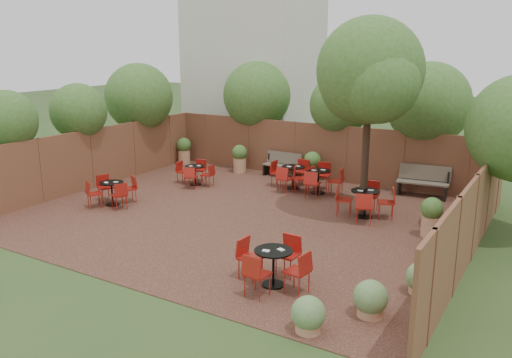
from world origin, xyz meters
The scene contains 13 objects.
ground centered at (0.00, 0.00, 0.00)m, with size 80.00×80.00×0.00m, color #354F23.
courtyard_paving centered at (0.00, 0.00, 0.01)m, with size 12.00×10.00×0.02m, color #341A15.
fence_back centered at (0.00, 5.00, 1.00)m, with size 12.00×0.08×2.00m, color brown.
fence_left centered at (-6.00, 0.00, 1.00)m, with size 0.08×10.00×2.00m, color brown.
fence_right centered at (6.00, 0.00, 1.00)m, with size 0.08×10.00×2.00m, color brown.
neighbour_building centered at (-4.50, 8.00, 4.00)m, with size 5.00×4.00×8.00m, color beige.
overhang_foliage centered at (-0.53, 3.67, 2.75)m, with size 15.78×10.58×2.75m.
courtyard_tree centered at (2.81, 1.84, 3.88)m, with size 2.94×2.87×5.46m.
park_bench_left centered at (-1.25, 4.62, 0.47)m, with size 1.43×0.50×0.88m.
park_bench_right centered at (3.80, 4.63, 0.53)m, with size 1.64×0.71×0.98m.
bistro_tables centered at (0.25, 0.99, 0.45)m, with size 8.47×8.32×0.90m.
planters centered at (-1.03, 3.62, 0.59)m, with size 11.10×3.93×1.09m.
low_shrubs centered at (4.87, -3.52, 0.33)m, with size 1.84×2.99×0.67m.
Camera 1 is at (7.57, -11.95, 4.75)m, focal length 36.97 mm.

